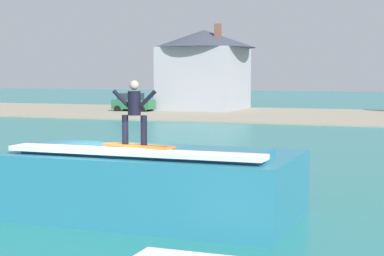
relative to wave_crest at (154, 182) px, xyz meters
name	(u,v)px	position (x,y,z in m)	size (l,w,h in m)	color
ground_plane	(100,218)	(-1.20, -0.72, -0.89)	(260.00, 260.00, 0.00)	#257977
wave_crest	(154,182)	(0.00, 0.00, 0.00)	(7.31, 4.01, 1.88)	teal
surfboard	(139,146)	(-0.08, -0.73, 1.03)	(1.95, 0.74, 0.06)	orange
surfer	(134,109)	(-0.20, -0.73, 1.94)	(1.19, 0.32, 1.59)	black
shoreline_bank	(339,116)	(-1.20, 42.27, -0.83)	(120.00, 21.58, 0.11)	gray
car_near_shore	(133,102)	(-21.24, 42.09, 0.06)	(4.06, 2.04, 1.86)	#23663D
house_with_chimney	(204,66)	(-15.75, 47.61, 3.70)	(10.59, 10.59, 8.75)	#9EA3AD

